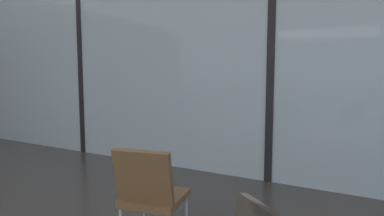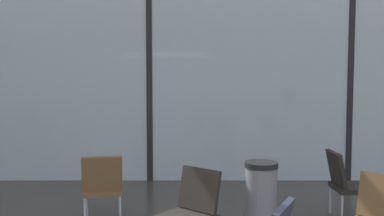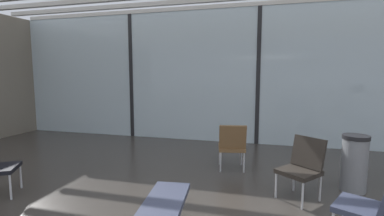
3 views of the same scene
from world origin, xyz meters
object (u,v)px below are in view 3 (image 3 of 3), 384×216
(lounge_chair_1, at_px, (232,144))
(trash_bin, at_px, (354,163))
(lounge_chair_2, at_px, (373,202))
(lounge_chair_5, at_px, (303,164))
(parked_airplane, at_px, (304,70))

(lounge_chair_1, height_order, trash_bin, lounge_chair_1)
(lounge_chair_1, distance_m, trash_bin, 1.95)
(lounge_chair_2, xyz_separation_m, lounge_chair_5, (-0.53, 1.07, 0.00))
(parked_airplane, relative_size, lounge_chair_5, 15.08)
(parked_airplane, xyz_separation_m, lounge_chair_5, (-0.94, -8.10, -1.47))
(parked_airplane, height_order, lounge_chair_5, parked_airplane)
(parked_airplane, height_order, lounge_chair_2, parked_airplane)
(parked_airplane, xyz_separation_m, lounge_chair_1, (-2.05, -7.19, -1.47))
(lounge_chair_5, bearing_deg, trash_bin, 70.57)
(parked_airplane, xyz_separation_m, trash_bin, (-0.15, -7.63, -1.53))
(lounge_chair_1, bearing_deg, lounge_chair_2, 118.50)
(trash_bin, bearing_deg, lounge_chair_2, -99.44)
(lounge_chair_1, bearing_deg, trash_bin, 155.88)
(trash_bin, bearing_deg, lounge_chair_5, -148.98)
(lounge_chair_1, distance_m, lounge_chair_2, 2.57)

